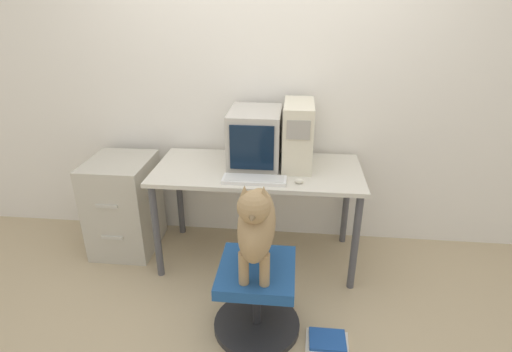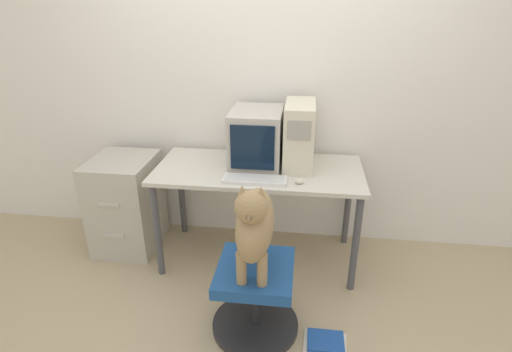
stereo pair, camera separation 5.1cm
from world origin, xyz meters
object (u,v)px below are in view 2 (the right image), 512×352
Objects in this scene: filing_cabinet at (127,203)px; book_stack_floor at (325,343)px; dog at (255,223)px; keyboard at (255,180)px; office_chair at (255,296)px; crt_monitor at (257,137)px; pc_tower at (299,135)px.

book_stack_floor is (1.56, -0.88, -0.36)m from filing_cabinet.
dog is 2.26× the size of book_stack_floor.
keyboard reaches higher than office_chair.
office_chair is at bearing -83.42° from crt_monitor.
office_chair is (0.06, -0.51, -0.53)m from keyboard.
crt_monitor is 1.43m from book_stack_floor.
dog is at bearing -90.00° from office_chair.
filing_cabinet is (-1.14, 0.81, -0.39)m from dog.
crt_monitor is 1.00× the size of pc_tower.
office_chair reaches higher than book_stack_floor.
keyboard is at bearing 96.84° from dog.
pc_tower is 0.91m from dog.
keyboard reaches higher than filing_cabinet.
crt_monitor reaches higher than office_chair.
dog reaches higher than keyboard.
pc_tower is 1.14m from office_chair.
office_chair is 0.49m from book_stack_floor.
pc_tower reaches higher than dog.
keyboard is at bearing 97.19° from office_chair.
crt_monitor is at bearing 96.58° from office_chair.
filing_cabinet reaches higher than book_stack_floor.
dog reaches higher than filing_cabinet.
crt_monitor is 1.08× the size of keyboard.
keyboard is at bearing -129.95° from pc_tower.
keyboard is 0.74m from office_chair.
crt_monitor is 0.86× the size of office_chair.
pc_tower is at bearing 103.31° from book_stack_floor.
pc_tower is 0.78× the size of dog.
pc_tower is (0.30, -0.00, 0.03)m from crt_monitor.
dog is 0.78× the size of filing_cabinet.
pc_tower reaches higher than keyboard.
pc_tower is 1.08× the size of keyboard.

